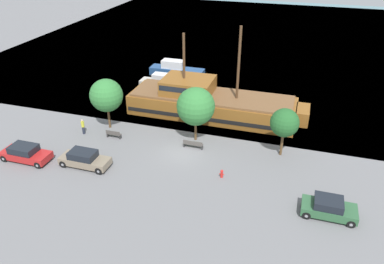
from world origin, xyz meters
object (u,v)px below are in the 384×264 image
parked_car_curb_front (25,153)px  bench_promenade_east (193,144)px  moored_boat_dockside (176,70)px  fire_hydrant (222,173)px  moored_boat_outer (168,83)px  parked_car_curb_rear (329,208)px  pirate_ship (210,102)px  parked_car_curb_mid (84,159)px  bench_promenade_west (114,134)px  pedestrian_walking_near (83,127)px

parked_car_curb_front → bench_promenade_east: 15.56m
moored_boat_dockside → fire_hydrant: moored_boat_dockside is taller
moored_boat_outer → parked_car_curb_rear: moored_boat_outer is taller
pirate_ship → parked_car_curb_rear: 18.89m
parked_car_curb_mid → parked_car_curb_front: bearing=-172.5°
parked_car_curb_rear → bench_promenade_east: 13.93m
parked_car_curb_front → parked_car_curb_rear: parked_car_curb_front is taller
pirate_ship → bench_promenade_east: bearing=-87.2°
parked_car_curb_rear → fire_hydrant: size_ratio=5.22×
bench_promenade_east → parked_car_curb_rear: bearing=-26.5°
moored_boat_dockside → parked_car_curb_front: moored_boat_dockside is taller
parked_car_curb_front → bench_promenade_west: 8.40m
parked_car_curb_mid → pedestrian_walking_near: 6.20m
pirate_ship → fire_hydrant: pirate_ship is taller
moored_boat_dockside → moored_boat_outer: 4.55m
fire_hydrant → bench_promenade_east: 5.41m
pedestrian_walking_near → moored_boat_dockside: bearing=79.6°
parked_car_curb_front → pedestrian_walking_near: (2.37, 5.97, 0.09)m
pirate_ship → bench_promenade_west: 11.40m
moored_boat_dockside → bench_promenade_east: size_ratio=4.04×
moored_boat_outer → parked_car_curb_mid: size_ratio=1.76×
parked_car_curb_front → parked_car_curb_rear: size_ratio=1.15×
moored_boat_outer → parked_car_curb_mid: bearing=-91.7°
pirate_ship → parked_car_curb_mid: pirate_ship is taller
parked_car_curb_mid → bench_promenade_west: parked_car_curb_mid is taller
parked_car_curb_rear → pirate_ship: bearing=132.8°
parked_car_curb_rear → moored_boat_dockside: bearing=129.9°
pirate_ship → moored_boat_dockside: (-7.86, 10.90, -0.69)m
pirate_ship → parked_car_curb_mid: 15.68m
bench_promenade_west → parked_car_curb_rear: bearing=-15.5°
moored_boat_outer → parked_car_curb_rear: size_ratio=2.00×
pirate_ship → parked_car_curb_mid: (-8.04, -13.44, -0.76)m
bench_promenade_west → moored_boat_dockside: bearing=89.7°
bench_promenade_east → bench_promenade_west: 8.34m
moored_boat_dockside → pedestrian_walking_near: size_ratio=4.76×
moored_boat_outer → bench_promenade_west: bearing=-92.0°
pirate_ship → parked_car_curb_front: 19.76m
moored_boat_dockside → bench_promenade_west: (-0.10, -18.99, -0.38)m
pedestrian_walking_near → pirate_ship: bearing=35.8°
pirate_ship → moored_boat_dockside: size_ratio=2.55×
moored_boat_dockside → parked_car_curb_front: 25.76m
parked_car_curb_mid → bench_promenade_west: bearing=89.2°
pirate_ship → parked_car_curb_rear: (12.83, -13.85, -0.77)m
fire_hydrant → bench_promenade_west: size_ratio=0.50×
moored_boat_dockside → parked_car_curb_rear: 32.26m
moored_boat_outer → bench_promenade_east: size_ratio=4.13×
parked_car_curb_mid → pedestrian_walking_near: bearing=122.5°
fire_hydrant → pedestrian_walking_near: (-15.51, 3.29, 0.42)m
parked_car_curb_front → parked_car_curb_mid: bearing=7.5°
moored_boat_dockside → bench_promenade_east: moored_boat_dockside is taller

